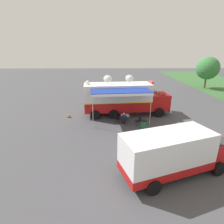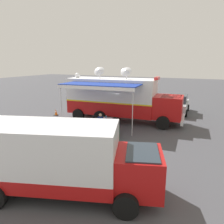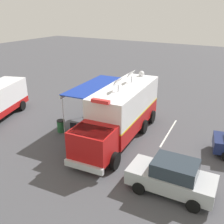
{
  "view_description": "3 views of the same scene",
  "coord_description": "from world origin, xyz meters",
  "px_view_note": "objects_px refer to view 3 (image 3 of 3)",
  "views": [
    {
      "loc": [
        19.15,
        -0.97,
        7.09
      ],
      "look_at": [
        2.04,
        -0.65,
        1.0
      ],
      "focal_mm": 28.76,
      "sensor_mm": 36.0,
      "label": 1
    },
    {
      "loc": [
        15.91,
        7.58,
        4.87
      ],
      "look_at": [
        2.2,
        1.07,
        1.25
      ],
      "focal_mm": 34.11,
      "sensor_mm": 36.0,
      "label": 2
    },
    {
      "loc": [
        -7.7,
        15.23,
        8.54
      ],
      "look_at": [
        1.18,
        -0.16,
        1.32
      ],
      "focal_mm": 41.68,
      "sensor_mm": 36.0,
      "label": 3
    }
  ],
  "objects_px": {
    "folding_table": "(94,121)",
    "water_bottle": "(94,119)",
    "folding_chair_beside_table": "(98,118)",
    "trash_bin": "(61,126)",
    "command_truck": "(121,111)",
    "traffic_cone": "(143,105)",
    "car_behind_truck": "(172,177)",
    "seated_responder": "(88,119)",
    "folding_chair_at_table": "(86,120)",
    "folding_chair_spare_by_truck": "(74,127)"
  },
  "relations": [
    {
      "from": "folding_table",
      "to": "traffic_cone",
      "type": "xyz_separation_m",
      "value": [
        -1.41,
        -5.97,
        -0.39
      ]
    },
    {
      "from": "water_bottle",
      "to": "command_truck",
      "type": "bearing_deg",
      "value": 176.37
    },
    {
      "from": "command_truck",
      "to": "trash_bin",
      "type": "xyz_separation_m",
      "value": [
        4.14,
        1.46,
        -1.49
      ]
    },
    {
      "from": "command_truck",
      "to": "folding_chair_spare_by_truck",
      "type": "bearing_deg",
      "value": 20.54
    },
    {
      "from": "command_truck",
      "to": "traffic_cone",
      "type": "height_order",
      "value": "command_truck"
    },
    {
      "from": "command_truck",
      "to": "folding_chair_beside_table",
      "type": "bearing_deg",
      "value": -21.05
    },
    {
      "from": "folding_table",
      "to": "folding_chair_beside_table",
      "type": "bearing_deg",
      "value": -79.77
    },
    {
      "from": "water_bottle",
      "to": "folding_chair_spare_by_truck",
      "type": "distance_m",
      "value": 1.62
    },
    {
      "from": "folding_table",
      "to": "folding_chair_at_table",
      "type": "xyz_separation_m",
      "value": [
        0.8,
        -0.14,
        -0.16
      ]
    },
    {
      "from": "folding_table",
      "to": "command_truck",
      "type": "bearing_deg",
      "value": 177.73
    },
    {
      "from": "car_behind_truck",
      "to": "command_truck",
      "type": "bearing_deg",
      "value": -38.44
    },
    {
      "from": "folding_table",
      "to": "folding_chair_beside_table",
      "type": "relative_size",
      "value": 0.99
    },
    {
      "from": "folding_chair_at_table",
      "to": "water_bottle",
      "type": "bearing_deg",
      "value": 174.1
    },
    {
      "from": "water_bottle",
      "to": "seated_responder",
      "type": "relative_size",
      "value": 0.18
    },
    {
      "from": "car_behind_truck",
      "to": "traffic_cone",
      "type": "bearing_deg",
      "value": -59.75
    },
    {
      "from": "folding_chair_beside_table",
      "to": "traffic_cone",
      "type": "xyz_separation_m",
      "value": [
        -1.56,
        -5.12,
        -0.23
      ]
    },
    {
      "from": "seated_responder",
      "to": "trash_bin",
      "type": "distance_m",
      "value": 2.11
    },
    {
      "from": "water_bottle",
      "to": "car_behind_truck",
      "type": "xyz_separation_m",
      "value": [
        -7.23,
        4.07,
        0.05
      ]
    },
    {
      "from": "folding_table",
      "to": "car_behind_truck",
      "type": "bearing_deg",
      "value": 150.96
    },
    {
      "from": "folding_table",
      "to": "seated_responder",
      "type": "relative_size",
      "value": 0.69
    },
    {
      "from": "folding_table",
      "to": "water_bottle",
      "type": "height_order",
      "value": "water_bottle"
    },
    {
      "from": "folding_chair_beside_table",
      "to": "folding_chair_spare_by_truck",
      "type": "relative_size",
      "value": 1.0
    },
    {
      "from": "folding_chair_spare_by_truck",
      "to": "trash_bin",
      "type": "height_order",
      "value": "trash_bin"
    },
    {
      "from": "folding_table",
      "to": "folding_chair_spare_by_truck",
      "type": "bearing_deg",
      "value": 55.65
    },
    {
      "from": "seated_responder",
      "to": "car_behind_truck",
      "type": "xyz_separation_m",
      "value": [
        -7.85,
        4.17,
        0.23
      ]
    },
    {
      "from": "command_truck",
      "to": "water_bottle",
      "type": "height_order",
      "value": "command_truck"
    },
    {
      "from": "folding_chair_beside_table",
      "to": "car_behind_truck",
      "type": "bearing_deg",
      "value": 146.63
    },
    {
      "from": "folding_table",
      "to": "water_bottle",
      "type": "xyz_separation_m",
      "value": [
        -0.01,
        -0.05,
        0.16
      ]
    },
    {
      "from": "folding_table",
      "to": "water_bottle",
      "type": "relative_size",
      "value": 3.85
    },
    {
      "from": "folding_chair_spare_by_truck",
      "to": "trash_bin",
      "type": "xyz_separation_m",
      "value": [
        0.98,
        0.27,
        -0.06
      ]
    },
    {
      "from": "folding_table",
      "to": "folding_chair_at_table",
      "type": "relative_size",
      "value": 0.99
    },
    {
      "from": "folding_chair_beside_table",
      "to": "trash_bin",
      "type": "xyz_separation_m",
      "value": [
        1.7,
        2.4,
        -0.06
      ]
    },
    {
      "from": "car_behind_truck",
      "to": "trash_bin",
      "type": "bearing_deg",
      "value": -15.22
    },
    {
      "from": "command_truck",
      "to": "traffic_cone",
      "type": "xyz_separation_m",
      "value": [
        0.88,
        -6.06,
        -1.67
      ]
    },
    {
      "from": "trash_bin",
      "to": "traffic_cone",
      "type": "height_order",
      "value": "trash_bin"
    },
    {
      "from": "folding_table",
      "to": "trash_bin",
      "type": "distance_m",
      "value": 2.42
    },
    {
      "from": "folding_chair_beside_table",
      "to": "folding_chair_spare_by_truck",
      "type": "xyz_separation_m",
      "value": [
        0.72,
        2.12,
        0.0
      ]
    },
    {
      "from": "folding_chair_at_table",
      "to": "folding_chair_spare_by_truck",
      "type": "xyz_separation_m",
      "value": [
        0.07,
        1.41,
        0.0
      ]
    },
    {
      "from": "water_bottle",
      "to": "trash_bin",
      "type": "bearing_deg",
      "value": 40.72
    },
    {
      "from": "folding_chair_spare_by_truck",
      "to": "seated_responder",
      "type": "height_order",
      "value": "seated_responder"
    },
    {
      "from": "water_bottle",
      "to": "traffic_cone",
      "type": "height_order",
      "value": "water_bottle"
    },
    {
      "from": "folding_chair_beside_table",
      "to": "car_behind_truck",
      "type": "xyz_separation_m",
      "value": [
        -7.39,
        4.87,
        0.37
      ]
    },
    {
      "from": "command_truck",
      "to": "traffic_cone",
      "type": "bearing_deg",
      "value": -81.76
    },
    {
      "from": "trash_bin",
      "to": "folding_chair_beside_table",
      "type": "bearing_deg",
      "value": -125.35
    },
    {
      "from": "command_truck",
      "to": "seated_responder",
      "type": "relative_size",
      "value": 7.73
    },
    {
      "from": "command_truck",
      "to": "folding_table",
      "type": "distance_m",
      "value": 2.62
    },
    {
      "from": "folding_table",
      "to": "trash_bin",
      "type": "relative_size",
      "value": 0.95
    },
    {
      "from": "seated_responder",
      "to": "car_behind_truck",
      "type": "relative_size",
      "value": 0.29
    },
    {
      "from": "trash_bin",
      "to": "folding_table",
      "type": "bearing_deg",
      "value": -140.15
    },
    {
      "from": "folding_chair_beside_table",
      "to": "trash_bin",
      "type": "bearing_deg",
      "value": 54.65
    }
  ]
}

